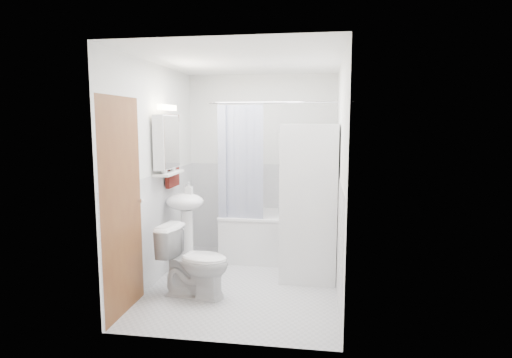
# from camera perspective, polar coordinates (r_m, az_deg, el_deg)

# --- Properties ---
(floor) EXTENTS (2.60, 2.60, 0.00)m
(floor) POSITION_cam_1_polar(r_m,az_deg,el_deg) (4.87, -1.41, -13.70)
(floor) COLOR #BBBABF
(floor) RESTS_ON ground
(room_walls) EXTENTS (2.60, 2.60, 2.60)m
(room_walls) POSITION_cam_1_polar(r_m,az_deg,el_deg) (4.55, -1.47, 4.03)
(room_walls) COLOR white
(room_walls) RESTS_ON ground
(wainscot) EXTENTS (1.98, 2.58, 2.58)m
(wainscot) POSITION_cam_1_polar(r_m,az_deg,el_deg) (4.97, -0.84, -6.02)
(wainscot) COLOR white
(wainscot) RESTS_ON ground
(door) EXTENTS (0.05, 2.00, 2.00)m
(door) POSITION_cam_1_polar(r_m,az_deg,el_deg) (4.36, -15.16, -2.82)
(door) COLOR brown
(door) RESTS_ON ground
(bathtub) EXTENTS (1.56, 0.74, 0.59)m
(bathtub) POSITION_cam_1_polar(r_m,az_deg,el_deg) (5.60, 3.54, -7.35)
(bathtub) COLOR silver
(bathtub) RESTS_ON ground
(tub_spout) EXTENTS (0.04, 0.12, 0.04)m
(tub_spout) POSITION_cam_1_polar(r_m,az_deg,el_deg) (5.79, 5.86, -0.95)
(tub_spout) COLOR silver
(tub_spout) RESTS_ON room_walls
(curtain_rod) EXTENTS (1.74, 0.02, 0.02)m
(curtain_rod) POSITION_cam_1_polar(r_m,az_deg,el_deg) (5.11, 3.38, 10.17)
(curtain_rod) COLOR silver
(curtain_rod) RESTS_ON room_walls
(shower_curtain) EXTENTS (0.55, 0.02, 1.45)m
(shower_curtain) POSITION_cam_1_polar(r_m,az_deg,el_deg) (5.20, -2.11, 1.85)
(shower_curtain) COLOR #141D46
(shower_curtain) RESTS_ON curtain_rod
(sink) EXTENTS (0.44, 0.37, 1.04)m
(sink) POSITION_cam_1_polar(r_m,az_deg,el_deg) (5.08, -9.37, -4.62)
(sink) COLOR white
(sink) RESTS_ON ground
(medicine_cabinet) EXTENTS (0.13, 0.50, 0.71)m
(medicine_cabinet) POSITION_cam_1_polar(r_m,az_deg,el_deg) (4.88, -11.81, 5.04)
(medicine_cabinet) COLOR silver
(medicine_cabinet) RESTS_ON room_walls
(shelf) EXTENTS (0.18, 0.54, 0.02)m
(shelf) POSITION_cam_1_polar(r_m,az_deg,el_deg) (4.91, -11.53, 0.78)
(shelf) COLOR silver
(shelf) RESTS_ON room_walls
(shower_caddy) EXTENTS (0.22, 0.06, 0.02)m
(shower_caddy) POSITION_cam_1_polar(r_m,az_deg,el_deg) (5.75, 6.39, 1.35)
(shower_caddy) COLOR silver
(shower_caddy) RESTS_ON room_walls
(towel) EXTENTS (0.07, 0.36, 0.86)m
(towel) POSITION_cam_1_polar(r_m,az_deg,el_deg) (5.14, -11.15, 3.84)
(towel) COLOR #541815
(towel) RESTS_ON room_walls
(washer_dryer) EXTENTS (0.64, 0.63, 1.75)m
(washer_dryer) POSITION_cam_1_polar(r_m,az_deg,el_deg) (4.87, 7.09, -3.06)
(washer_dryer) COLOR silver
(washer_dryer) RESTS_ON ground
(toilet) EXTENTS (0.78, 0.51, 0.71)m
(toilet) POSITION_cam_1_polar(r_m,az_deg,el_deg) (4.48, -8.17, -10.88)
(toilet) COLOR white
(toilet) RESTS_ON ground
(soap_pump) EXTENTS (0.08, 0.17, 0.08)m
(soap_pump) POSITION_cam_1_polar(r_m,az_deg,el_deg) (5.02, -8.94, -1.89)
(soap_pump) COLOR gray
(soap_pump) RESTS_ON sink
(shelf_bottle) EXTENTS (0.07, 0.18, 0.07)m
(shelf_bottle) POSITION_cam_1_polar(r_m,az_deg,el_deg) (4.76, -12.17, 1.14)
(shelf_bottle) COLOR gray
(shelf_bottle) RESTS_ON shelf
(shelf_cup) EXTENTS (0.10, 0.09, 0.10)m
(shelf_cup) POSITION_cam_1_polar(r_m,az_deg,el_deg) (5.01, -11.08, 1.65)
(shelf_cup) COLOR gray
(shelf_cup) RESTS_ON shelf
(shampoo_a) EXTENTS (0.13, 0.17, 0.13)m
(shampoo_a) POSITION_cam_1_polar(r_m,az_deg,el_deg) (5.75, 4.17, 2.15)
(shampoo_a) COLOR gray
(shampoo_a) RESTS_ON shower_caddy
(shampoo_b) EXTENTS (0.08, 0.21, 0.08)m
(shampoo_b) POSITION_cam_1_polar(r_m,az_deg,el_deg) (5.75, 5.36, 1.88)
(shampoo_b) COLOR navy
(shampoo_b) RESTS_ON shower_caddy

